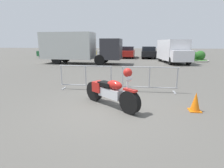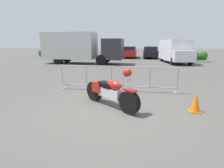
% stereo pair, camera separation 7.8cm
% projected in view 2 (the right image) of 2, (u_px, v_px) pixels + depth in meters
% --- Properties ---
extents(ground_plane, '(120.00, 120.00, 0.00)m').
position_uv_depth(ground_plane, '(108.00, 109.00, 5.44)').
color(ground_plane, '#54514C').
extents(motorcycle, '(1.96, 1.61, 1.33)m').
position_uv_depth(motorcycle, '(110.00, 91.00, 5.61)').
color(motorcycle, black).
rests_on(motorcycle, ground).
extents(crowd_barrier_near, '(2.32, 0.46, 1.07)m').
position_uv_depth(crowd_barrier_near, '(86.00, 77.00, 7.63)').
color(crowd_barrier_near, '#9EA0A5').
rests_on(crowd_barrier_near, ground).
extents(crowd_barrier_far, '(2.32, 0.46, 1.07)m').
position_uv_depth(crowd_barrier_far, '(150.00, 79.00, 7.23)').
color(crowd_barrier_far, '#9EA0A5').
rests_on(crowd_barrier_far, ground).
extents(box_truck, '(7.78, 2.55, 2.98)m').
position_uv_depth(box_truck, '(79.00, 47.00, 17.02)').
color(box_truck, silver).
rests_on(box_truck, ground).
extents(delivery_van, '(2.73, 5.25, 2.31)m').
position_uv_depth(delivery_van, '(175.00, 51.00, 17.66)').
color(delivery_van, silver).
rests_on(delivery_van, ground).
extents(parked_car_green, '(1.79, 4.15, 1.39)m').
position_uv_depth(parked_car_green, '(52.00, 52.00, 25.31)').
color(parked_car_green, '#236B38').
rests_on(parked_car_green, ground).
extents(parked_car_silver, '(1.90, 4.41, 1.48)m').
position_uv_depth(parked_car_silver, '(70.00, 52.00, 24.89)').
color(parked_car_silver, '#B7BABF').
rests_on(parked_car_silver, ground).
extents(parked_car_yellow, '(1.73, 4.02, 1.35)m').
position_uv_depth(parked_car_yellow, '(90.00, 52.00, 24.64)').
color(parked_car_yellow, yellow).
rests_on(parked_car_yellow, ground).
extents(parked_car_white, '(1.90, 4.41, 1.48)m').
position_uv_depth(parked_car_white, '(109.00, 52.00, 24.25)').
color(parked_car_white, white).
rests_on(parked_car_white, ground).
extents(parked_car_red, '(1.95, 4.53, 1.52)m').
position_uv_depth(parked_car_red, '(129.00, 52.00, 23.84)').
color(parked_car_red, '#B21E19').
rests_on(parked_car_red, ground).
extents(parked_car_black, '(1.95, 4.54, 1.52)m').
position_uv_depth(parked_car_black, '(150.00, 52.00, 23.37)').
color(parked_car_black, black).
rests_on(parked_car_black, ground).
extents(pedestrian, '(0.47, 0.47, 1.69)m').
position_uv_depth(pedestrian, '(62.00, 52.00, 20.35)').
color(pedestrian, '#262838').
rests_on(pedestrian, ground).
extents(planter_island, '(3.28, 3.28, 1.14)m').
position_uv_depth(planter_island, '(196.00, 57.00, 19.55)').
color(planter_island, '#ADA89E').
rests_on(planter_island, ground).
extents(traffic_cone, '(0.34, 0.34, 0.59)m').
position_uv_depth(traffic_cone, '(196.00, 102.00, 5.22)').
color(traffic_cone, orange).
rests_on(traffic_cone, ground).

